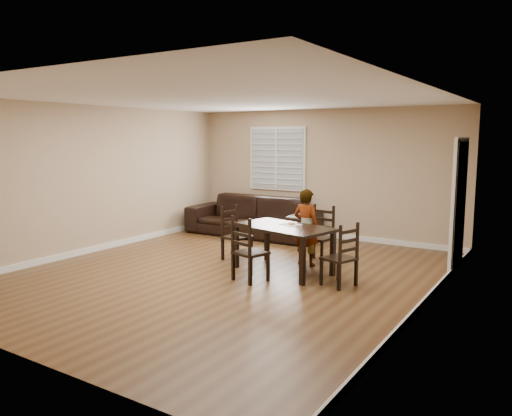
# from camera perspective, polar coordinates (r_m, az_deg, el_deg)

# --- Properties ---
(ground) EXTENTS (7.00, 7.00, 0.00)m
(ground) POSITION_cam_1_polar(r_m,az_deg,el_deg) (7.89, -3.32, -7.49)
(ground) COLOR brown
(ground) RESTS_ON ground
(room) EXTENTS (6.04, 7.04, 2.72)m
(room) POSITION_cam_1_polar(r_m,az_deg,el_deg) (7.73, -2.44, 5.78)
(room) COLOR tan
(room) RESTS_ON ground
(dining_table) EXTENTS (1.72, 1.21, 0.73)m
(dining_table) POSITION_cam_1_polar(r_m,az_deg,el_deg) (7.87, 3.13, -2.70)
(dining_table) COLOR black
(dining_table) RESTS_ON ground
(chair_near) EXTENTS (0.48, 0.45, 0.97)m
(chair_near) POSITION_cam_1_polar(r_m,az_deg,el_deg) (8.67, 7.50, -3.15)
(chair_near) COLOR black
(chair_near) RESTS_ON ground
(chair_far) EXTENTS (0.53, 0.51, 0.98)m
(chair_far) POSITION_cam_1_polar(r_m,az_deg,el_deg) (7.33, -1.31, -5.11)
(chair_far) COLOR black
(chair_far) RESTS_ON ground
(chair_left) EXTENTS (0.45, 0.48, 0.94)m
(chair_left) POSITION_cam_1_polar(r_m,az_deg,el_deg) (8.73, -2.73, -3.09)
(chair_left) COLOR black
(chair_left) RESTS_ON ground
(chair_right) EXTENTS (0.50, 0.52, 0.93)m
(chair_right) POSITION_cam_1_polar(r_m,az_deg,el_deg) (7.18, 10.14, -5.70)
(chair_right) COLOR black
(chair_right) RESTS_ON ground
(child) EXTENTS (0.49, 0.34, 1.28)m
(child) POSITION_cam_1_polar(r_m,az_deg,el_deg) (8.29, 5.77, -2.21)
(child) COLOR gray
(child) RESTS_ON ground
(napkin) EXTENTS (0.34, 0.34, 0.00)m
(napkin) POSITION_cam_1_polar(r_m,az_deg,el_deg) (7.98, 3.98, -1.89)
(napkin) COLOR beige
(napkin) RESTS_ON dining_table
(donut) EXTENTS (0.11, 0.11, 0.04)m
(donut) POSITION_cam_1_polar(r_m,az_deg,el_deg) (7.96, 4.09, -1.75)
(donut) COLOR #C18845
(donut) RESTS_ON napkin
(sofa) EXTENTS (2.89, 1.17, 0.84)m
(sofa) POSITION_cam_1_polar(r_m,az_deg,el_deg) (10.81, -0.43, -0.94)
(sofa) COLOR black
(sofa) RESTS_ON ground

